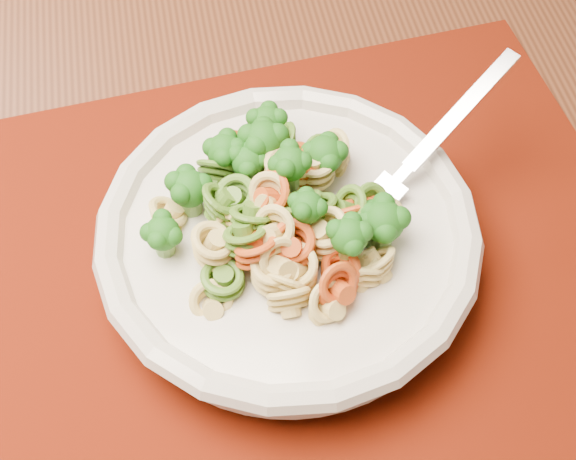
{
  "coord_description": "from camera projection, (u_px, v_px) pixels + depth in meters",
  "views": [
    {
      "loc": [
        0.58,
        -0.58,
        1.2
      ],
      "look_at": [
        0.55,
        -0.28,
        0.76
      ],
      "focal_mm": 50.0,
      "sensor_mm": 36.0,
      "label": 1
    }
  ],
  "objects": [
    {
      "name": "placemat",
      "position": [
        300.0,
        258.0,
        0.57
      ],
      "size": [
        0.59,
        0.53,
        0.0
      ],
      "primitive_type": "cube",
      "rotation": [
        0.0,
        0.0,
        0.37
      ],
      "color": "#501003",
      "rests_on": "dining_table"
    },
    {
      "name": "pasta_bowl",
      "position": [
        288.0,
        238.0,
        0.54
      ],
      "size": [
        0.26,
        0.26,
        0.05
      ],
      "color": "beige",
      "rests_on": "placemat"
    },
    {
      "name": "dining_table",
      "position": [
        213.0,
        189.0,
        0.74
      ],
      "size": [
        1.45,
        1.14,
        0.72
      ],
      "rotation": [
        0.0,
        0.0,
        0.28
      ],
      "color": "#562C18",
      "rests_on": "ground"
    },
    {
      "name": "fork",
      "position": [
        384.0,
        194.0,
        0.54
      ],
      "size": [
        0.14,
        0.15,
        0.08
      ],
      "primitive_type": null,
      "rotation": [
        0.0,
        -0.35,
        0.86
      ],
      "color": "silver",
      "rests_on": "pasta_bowl"
    },
    {
      "name": "pasta_broccoli_heap",
      "position": [
        288.0,
        225.0,
        0.53
      ],
      "size": [
        0.22,
        0.22,
        0.06
      ],
      "primitive_type": null,
      "color": "#E2CF6F",
      "rests_on": "pasta_bowl"
    }
  ]
}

